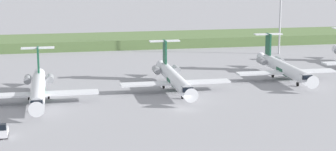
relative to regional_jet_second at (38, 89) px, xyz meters
name	(u,v)px	position (x,y,z in m)	size (l,w,h in m)	color
ground_plane	(156,76)	(26.46, 19.64, -2.54)	(500.00, 500.00, 0.00)	#939399
grass_berm	(129,40)	(26.46, 68.08, -1.07)	(320.00, 20.00, 2.93)	#597542
regional_jet_second	(38,89)	(0.00, 0.00, 0.00)	(22.81, 31.00, 9.00)	silver
regional_jet_third	(174,78)	(27.64, 4.78, 0.00)	(22.81, 31.00, 9.00)	silver
regional_jet_fourth	(284,68)	(54.41, 11.20, 0.00)	(22.81, 31.00, 9.00)	silver
antenna_mast	(280,14)	(65.98, 43.76, 8.81)	(4.40, 0.50, 27.52)	#B2B2B7
baggage_tug	(2,131)	(-5.10, -22.43, -1.53)	(1.72, 3.20, 2.30)	silver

